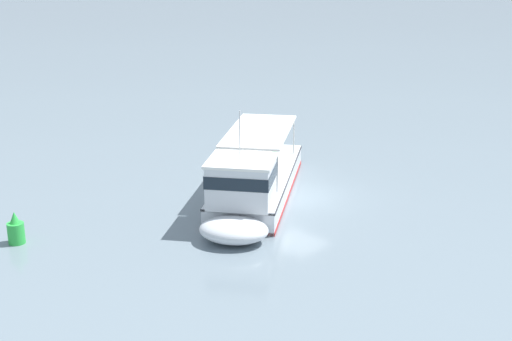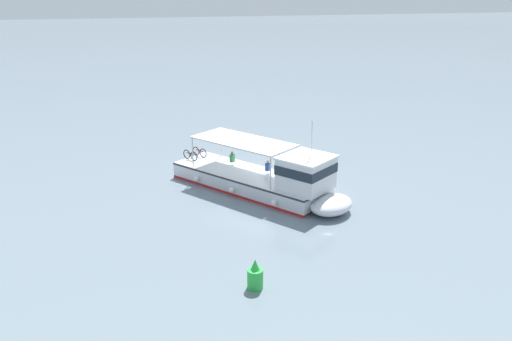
{
  "view_description": "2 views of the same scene",
  "coord_description": "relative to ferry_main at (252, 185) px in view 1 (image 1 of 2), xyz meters",
  "views": [
    {
      "loc": [
        -21.27,
        24.34,
        11.73
      ],
      "look_at": [
        1.52,
        1.54,
        1.4
      ],
      "focal_mm": 48.41,
      "sensor_mm": 36.0,
      "label": 1
    },
    {
      "loc": [
        9.95,
        31.77,
        12.48
      ],
      "look_at": [
        1.52,
        1.54,
        1.4
      ],
      "focal_mm": 36.7,
      "sensor_mm": 36.0,
      "label": 2
    }
  ],
  "objects": [
    {
      "name": "ferry_main",
      "position": [
        0.0,
        0.0,
        0.0
      ],
      "size": [
        9.89,
        12.15,
        5.32
      ],
      "color": "silver",
      "rests_on": "ground"
    },
    {
      "name": "ground_plane",
      "position": [
        -0.93,
        -2.37,
        -1.01
      ],
      "size": [
        400.0,
        400.0,
        0.0
      ],
      "primitive_type": "plane",
      "color": "slate"
    },
    {
      "name": "channel_buoy",
      "position": [
        3.71,
        10.23,
        -0.45
      ],
      "size": [
        0.7,
        0.7,
        1.4
      ],
      "color": "green",
      "rests_on": "ground"
    }
  ]
}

